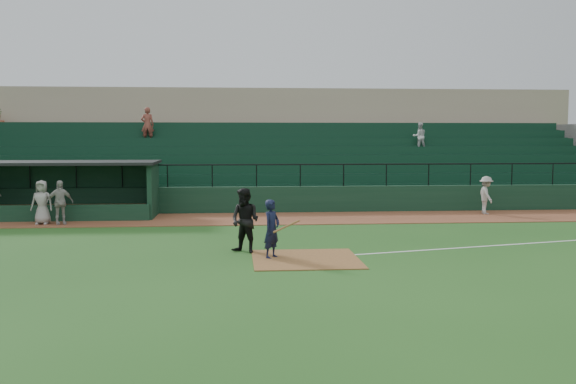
{
  "coord_description": "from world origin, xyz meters",
  "views": [
    {
      "loc": [
        -1.98,
        -18.71,
        3.48
      ],
      "look_at": [
        0.0,
        5.0,
        1.4
      ],
      "focal_mm": 39.79,
      "sensor_mm": 36.0,
      "label": 1
    }
  ],
  "objects": [
    {
      "name": "dugout_player_a",
      "position": [
        -8.84,
        6.8,
        0.9
      ],
      "size": [
        1.1,
        0.82,
        1.74
      ],
      "primitive_type": "imported",
      "rotation": [
        0.0,
        0.0,
        0.44
      ],
      "color": "#A7A19C",
      "rests_on": "warning_track"
    },
    {
      "name": "foul_line",
      "position": [
        8.0,
        1.2,
        0.01
      ],
      "size": [
        17.49,
        4.44,
        0.01
      ],
      "primitive_type": "cube",
      "rotation": [
        0.0,
        0.0,
        0.24
      ],
      "color": "white",
      "rests_on": "ground"
    },
    {
      "name": "batter_at_plate",
      "position": [
        -0.94,
        -0.75,
        0.85
      ],
      "size": [
        1.14,
        0.74,
        1.69
      ],
      "color": "black",
      "rests_on": "ground"
    },
    {
      "name": "stadium_structure",
      "position": [
        -0.0,
        16.46,
        2.3
      ],
      "size": [
        38.0,
        13.08,
        6.4
      ],
      "color": "#10301E",
      "rests_on": "ground"
    },
    {
      "name": "dugout_player_b",
      "position": [
        -9.55,
        6.91,
        0.9
      ],
      "size": [
        0.89,
        0.61,
        1.74
      ],
      "primitive_type": "imported",
      "rotation": [
        0.0,
        0.0,
        -0.07
      ],
      "color": "#9E9893",
      "rests_on": "warning_track"
    },
    {
      "name": "dugout",
      "position": [
        -9.75,
        9.56,
        1.33
      ],
      "size": [
        8.9,
        3.2,
        2.42
      ],
      "color": "#10301E",
      "rests_on": "ground"
    },
    {
      "name": "home_plate_dirt",
      "position": [
        0.0,
        -1.0,
        0.01
      ],
      "size": [
        3.0,
        3.0,
        0.03
      ],
      "primitive_type": "cube",
      "color": "brown",
      "rests_on": "ground"
    },
    {
      "name": "runner",
      "position": [
        9.16,
        8.68,
        0.87
      ],
      "size": [
        0.65,
        1.1,
        1.68
      ],
      "primitive_type": "imported",
      "rotation": [
        0.0,
        0.0,
        1.54
      ],
      "color": "#9F9A95",
      "rests_on": "warning_track"
    },
    {
      "name": "umpire",
      "position": [
        -1.68,
        0.22,
        0.97
      ],
      "size": [
        1.19,
        1.14,
        1.94
      ],
      "primitive_type": "imported",
      "rotation": [
        0.0,
        0.0,
        -0.61
      ],
      "color": "black",
      "rests_on": "ground"
    },
    {
      "name": "warning_track",
      "position": [
        0.0,
        8.0,
        0.01
      ],
      "size": [
        40.0,
        4.0,
        0.03
      ],
      "primitive_type": "cube",
      "color": "brown",
      "rests_on": "ground"
    },
    {
      "name": "ground",
      "position": [
        0.0,
        0.0,
        0.0
      ],
      "size": [
        90.0,
        90.0,
        0.0
      ],
      "primitive_type": "plane",
      "color": "#204E19",
      "rests_on": "ground"
    }
  ]
}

